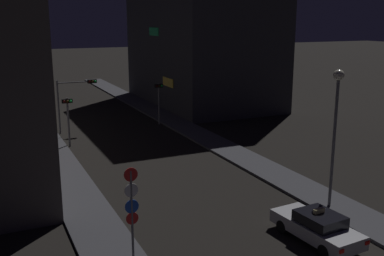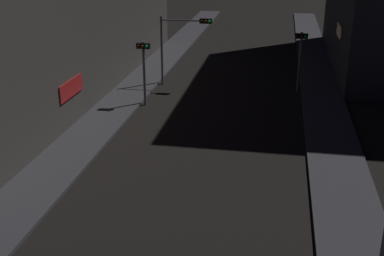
# 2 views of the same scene
# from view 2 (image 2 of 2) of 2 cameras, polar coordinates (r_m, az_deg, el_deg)

# --- Properties ---
(sidewalk_left) EXTENTS (2.61, 68.69, 0.16)m
(sidewalk_left) POSITION_cam_2_polar(r_m,az_deg,el_deg) (35.22, -5.78, 5.53)
(sidewalk_left) COLOR #424247
(sidewalk_left) RESTS_ON ground_plane
(sidewalk_right) EXTENTS (2.61, 68.69, 0.16)m
(sidewalk_right) POSITION_cam_2_polar(r_m,az_deg,el_deg) (34.06, 14.74, 4.36)
(sidewalk_right) COLOR #424247
(sidewalk_right) RESTS_ON ground_plane
(traffic_light_overhead) EXTENTS (3.50, 0.41, 4.72)m
(traffic_light_overhead) POSITION_cam_2_polar(r_m,az_deg,el_deg) (33.37, -1.28, 10.67)
(traffic_light_overhead) COLOR slate
(traffic_light_overhead) RESTS_ON ground_plane
(traffic_light_left_kerb) EXTENTS (0.80, 0.42, 3.92)m
(traffic_light_left_kerb) POSITION_cam_2_polar(r_m,az_deg,el_deg) (29.49, -5.66, 7.83)
(traffic_light_left_kerb) COLOR slate
(traffic_light_left_kerb) RESTS_ON ground_plane
(traffic_light_right_kerb) EXTENTS (0.80, 0.42, 3.97)m
(traffic_light_right_kerb) POSITION_cam_2_polar(r_m,az_deg,el_deg) (32.74, 12.52, 8.86)
(traffic_light_right_kerb) COLOR slate
(traffic_light_right_kerb) RESTS_ON ground_plane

